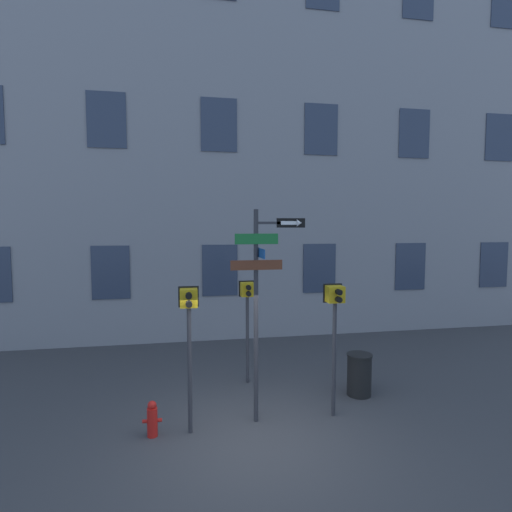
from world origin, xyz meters
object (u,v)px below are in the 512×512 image
at_px(trash_bin, 359,374).
at_px(street_sign_pole, 260,293).
at_px(pedestrian_signal_across, 247,304).
at_px(fire_hydrant, 152,419).
at_px(pedestrian_signal_left, 189,321).
at_px(pedestrian_signal_right, 335,314).

bearing_deg(trash_bin, street_sign_pole, -162.17).
relative_size(pedestrian_signal_across, fire_hydrant, 3.77).
bearing_deg(fire_hydrant, street_sign_pole, 5.77).
xyz_separation_m(pedestrian_signal_left, pedestrian_signal_right, (2.85, 0.16, -0.03)).
distance_m(street_sign_pole, pedestrian_signal_across, 2.04).
bearing_deg(pedestrian_signal_left, fire_hydrant, -179.55).
bearing_deg(pedestrian_signal_left, street_sign_pole, 8.42).
distance_m(fire_hydrant, trash_bin, 4.57).
height_order(pedestrian_signal_across, fire_hydrant, pedestrian_signal_across).
distance_m(pedestrian_signal_left, fire_hydrant, 1.90).
xyz_separation_m(pedestrian_signal_across, fire_hydrant, (-2.09, -2.15, -1.61)).
bearing_deg(pedestrian_signal_left, pedestrian_signal_right, 3.18).
xyz_separation_m(pedestrian_signal_left, pedestrian_signal_across, (1.41, 2.15, -0.17)).
distance_m(pedestrian_signal_left, pedestrian_signal_across, 2.58).
xyz_separation_m(pedestrian_signal_right, pedestrian_signal_across, (-1.43, 1.99, -0.14)).
xyz_separation_m(pedestrian_signal_right, trash_bin, (0.93, 0.82, -1.60)).
distance_m(pedestrian_signal_left, trash_bin, 4.23).
distance_m(pedestrian_signal_left, pedestrian_signal_right, 2.85).
distance_m(pedestrian_signal_right, pedestrian_signal_across, 2.46).
height_order(pedestrian_signal_left, trash_bin, pedestrian_signal_left).
height_order(street_sign_pole, trash_bin, street_sign_pole).
relative_size(pedestrian_signal_left, fire_hydrant, 4.11).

